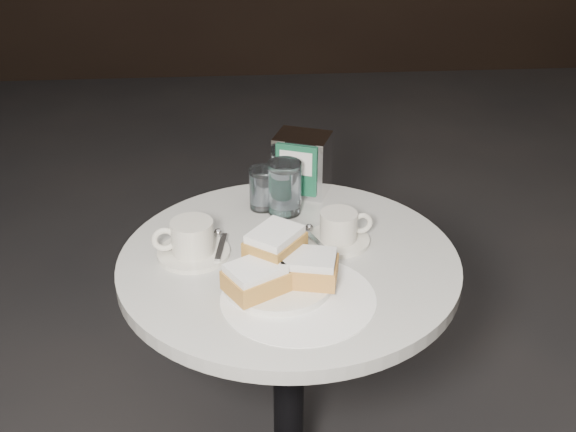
{
  "coord_description": "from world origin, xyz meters",
  "views": [
    {
      "loc": [
        -0.09,
        -1.25,
        1.53
      ],
      "look_at": [
        0.0,
        0.02,
        0.83
      ],
      "focal_mm": 45.0,
      "sensor_mm": 36.0,
      "label": 1
    }
  ],
  "objects_px": {
    "beignet_plate": "(279,269)",
    "water_glass_left": "(263,189)",
    "water_glass_right": "(285,188)",
    "coffee_cup_right": "(339,229)",
    "napkin_dispenser": "(302,164)",
    "cafe_table": "(289,334)",
    "coffee_cup_left": "(192,241)"
  },
  "relations": [
    {
      "from": "water_glass_right",
      "to": "napkin_dispenser",
      "type": "bearing_deg",
      "value": 64.28
    },
    {
      "from": "coffee_cup_left",
      "to": "water_glass_right",
      "type": "bearing_deg",
      "value": 33.28
    },
    {
      "from": "beignet_plate",
      "to": "coffee_cup_left",
      "type": "bearing_deg",
      "value": 143.82
    },
    {
      "from": "beignet_plate",
      "to": "napkin_dispenser",
      "type": "distance_m",
      "value": 0.41
    },
    {
      "from": "beignet_plate",
      "to": "water_glass_right",
      "type": "height_order",
      "value": "water_glass_right"
    },
    {
      "from": "cafe_table",
      "to": "napkin_dispenser",
      "type": "relative_size",
      "value": 4.97
    },
    {
      "from": "cafe_table",
      "to": "water_glass_left",
      "type": "height_order",
      "value": "water_glass_left"
    },
    {
      "from": "napkin_dispenser",
      "to": "water_glass_right",
      "type": "bearing_deg",
      "value": -94.64
    },
    {
      "from": "beignet_plate",
      "to": "coffee_cup_left",
      "type": "xyz_separation_m",
      "value": [
        -0.17,
        0.12,
        -0.0
      ]
    },
    {
      "from": "coffee_cup_left",
      "to": "water_glass_left",
      "type": "relative_size",
      "value": 1.71
    },
    {
      "from": "coffee_cup_left",
      "to": "beignet_plate",
      "type": "bearing_deg",
      "value": -43.43
    },
    {
      "from": "beignet_plate",
      "to": "water_glass_left",
      "type": "bearing_deg",
      "value": 93.18
    },
    {
      "from": "cafe_table",
      "to": "coffee_cup_left",
      "type": "bearing_deg",
      "value": 173.57
    },
    {
      "from": "water_glass_left",
      "to": "coffee_cup_right",
      "type": "bearing_deg",
      "value": -47.26
    },
    {
      "from": "coffee_cup_left",
      "to": "water_glass_left",
      "type": "xyz_separation_m",
      "value": [
        0.15,
        0.2,
        0.01
      ]
    },
    {
      "from": "coffee_cup_right",
      "to": "water_glass_left",
      "type": "bearing_deg",
      "value": 125.08
    },
    {
      "from": "beignet_plate",
      "to": "water_glass_right",
      "type": "relative_size",
      "value": 2.06
    },
    {
      "from": "cafe_table",
      "to": "beignet_plate",
      "type": "relative_size",
      "value": 2.95
    },
    {
      "from": "coffee_cup_left",
      "to": "coffee_cup_right",
      "type": "distance_m",
      "value": 0.31
    },
    {
      "from": "coffee_cup_left",
      "to": "water_glass_left",
      "type": "bearing_deg",
      "value": 44.81
    },
    {
      "from": "cafe_table",
      "to": "napkin_dispenser",
      "type": "xyz_separation_m",
      "value": [
        0.05,
        0.3,
        0.27
      ]
    },
    {
      "from": "water_glass_left",
      "to": "cafe_table",
      "type": "bearing_deg",
      "value": -78.74
    },
    {
      "from": "water_glass_right",
      "to": "cafe_table",
      "type": "bearing_deg",
      "value": -91.59
    },
    {
      "from": "water_glass_right",
      "to": "napkin_dispenser",
      "type": "distance_m",
      "value": 0.11
    },
    {
      "from": "water_glass_left",
      "to": "napkin_dispenser",
      "type": "distance_m",
      "value": 0.13
    },
    {
      "from": "water_glass_right",
      "to": "coffee_cup_right",
      "type": "bearing_deg",
      "value": -53.71
    },
    {
      "from": "coffee_cup_right",
      "to": "napkin_dispenser",
      "type": "relative_size",
      "value": 1.01
    },
    {
      "from": "coffee_cup_right",
      "to": "napkin_dispenser",
      "type": "xyz_separation_m",
      "value": [
        -0.06,
        0.24,
        0.04
      ]
    },
    {
      "from": "beignet_plate",
      "to": "coffee_cup_left",
      "type": "distance_m",
      "value": 0.21
    },
    {
      "from": "water_glass_right",
      "to": "water_glass_left",
      "type": "bearing_deg",
      "value": 154.18
    },
    {
      "from": "beignet_plate",
      "to": "coffee_cup_right",
      "type": "xyz_separation_m",
      "value": [
        0.14,
        0.15,
        -0.01
      ]
    },
    {
      "from": "cafe_table",
      "to": "water_glass_right",
      "type": "xyz_separation_m",
      "value": [
        0.01,
        0.19,
        0.26
      ]
    }
  ]
}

